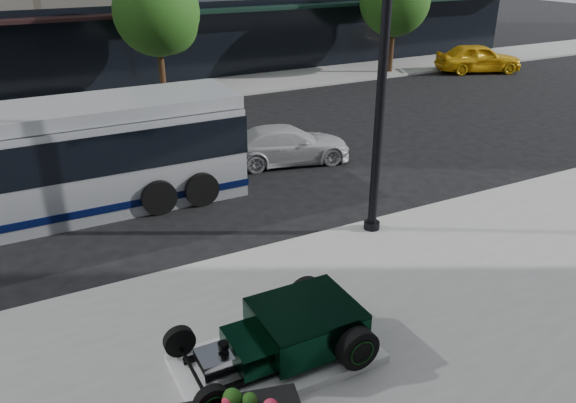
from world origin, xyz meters
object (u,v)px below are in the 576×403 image
hot_rod (294,329)px  yellow_taxi (478,58)px  lamppost (381,97)px  white_sedan (287,145)px  transit_bus (10,168)px

hot_rod → yellow_taxi: yellow_taxi is taller
lamppost → yellow_taxi: bearing=38.7°
hot_rod → lamppost: lamppost is taller
lamppost → white_sedan: 6.21m
lamppost → transit_bus: size_ratio=0.60×
white_sedan → hot_rod: bearing=165.6°
lamppost → white_sedan: bearing=85.5°
hot_rod → transit_bus: (-3.81, 8.22, 0.79)m
hot_rod → white_sedan: bearing=63.4°
transit_bus → yellow_taxi: size_ratio=2.59×
white_sedan → lamppost: bearing=-172.3°
lamppost → transit_bus: lamppost is taller
transit_bus → white_sedan: size_ratio=2.86×
hot_rod → lamppost: bearing=40.0°
white_sedan → yellow_taxi: size_ratio=0.91×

